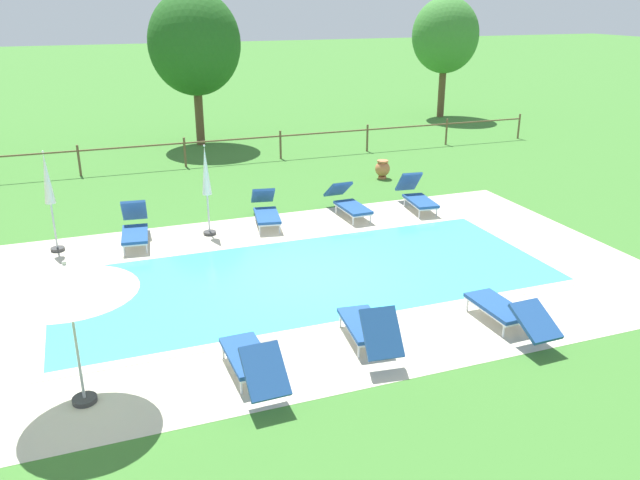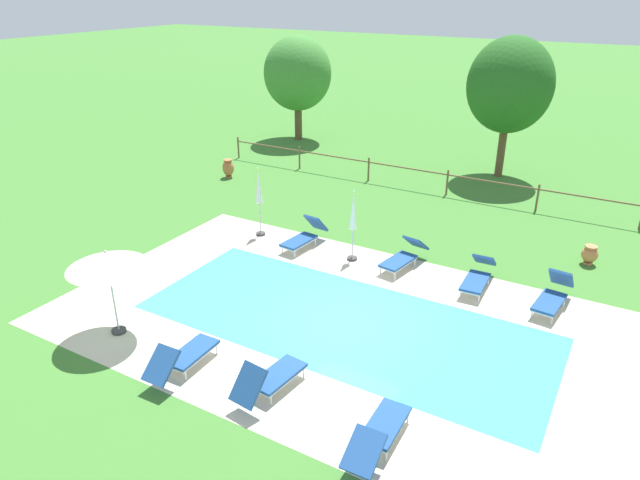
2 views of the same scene
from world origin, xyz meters
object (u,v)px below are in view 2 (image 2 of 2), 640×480
(sun_lounger_north_mid, at_px, (270,378))
(sun_lounger_north_end, at_px, (553,295))
(sun_lounger_north_far, at_px, (379,432))
(sun_lounger_north_near_steps, at_px, (403,256))
(sun_lounger_south_far, at_px, (478,276))
(terracotta_urn_near_fence, at_px, (590,254))
(sun_lounger_south_near_corner, at_px, (304,236))
(patio_umbrella_closed_row_west, at_px, (353,216))
(sun_lounger_south_mid, at_px, (184,356))
(terracotta_urn_by_tree, at_px, (228,168))
(tree_centre, at_px, (298,74))
(patio_umbrella_open_foreground, at_px, (107,260))
(patio_umbrella_closed_row_mid_west, at_px, (259,192))
(tree_west_mid, at_px, (510,85))

(sun_lounger_north_mid, relative_size, sun_lounger_north_end, 0.99)
(sun_lounger_north_mid, height_order, sun_lounger_north_far, sun_lounger_north_mid)
(sun_lounger_north_near_steps, height_order, sun_lounger_south_far, sun_lounger_north_near_steps)
(terracotta_urn_near_fence, bearing_deg, sun_lounger_north_far, -103.28)
(sun_lounger_south_near_corner, height_order, patio_umbrella_closed_row_west, patio_umbrella_closed_row_west)
(sun_lounger_south_mid, bearing_deg, sun_lounger_north_end, 46.27)
(sun_lounger_north_near_steps, relative_size, sun_lounger_north_far, 0.99)
(terracotta_urn_by_tree, relative_size, tree_centre, 0.15)
(sun_lounger_south_near_corner, relative_size, patio_umbrella_open_foreground, 0.86)
(sun_lounger_south_far, xyz_separation_m, terracotta_urn_by_tree, (-12.42, 4.39, 0.07))
(sun_lounger_south_near_corner, distance_m, patio_umbrella_closed_row_west, 2.10)
(sun_lounger_south_mid, height_order, sun_lounger_south_far, sun_lounger_south_mid)
(sun_lounger_north_near_steps, bearing_deg, sun_lounger_south_near_corner, -175.63)
(patio_umbrella_closed_row_mid_west, bearing_deg, sun_lounger_north_end, -0.48)
(patio_umbrella_closed_row_mid_west, xyz_separation_m, tree_centre, (-5.79, 11.73, 1.95))
(sun_lounger_north_near_steps, bearing_deg, sun_lounger_north_mid, -91.34)
(terracotta_urn_by_tree, xyz_separation_m, tree_centre, (-0.88, 7.28, 3.07))
(sun_lounger_north_end, xyz_separation_m, sun_lounger_south_near_corner, (-7.75, 0.00, -0.00))
(sun_lounger_south_mid, xyz_separation_m, terracotta_urn_near_fence, (7.16, 10.27, -0.04))
(patio_umbrella_closed_row_west, distance_m, terracotta_urn_by_tree, 9.73)
(sun_lounger_north_far, bearing_deg, sun_lounger_north_mid, 174.61)
(sun_lounger_south_near_corner, relative_size, sun_lounger_south_far, 0.97)
(sun_lounger_north_far, height_order, sun_lounger_south_far, sun_lounger_south_far)
(sun_lounger_south_far, xyz_separation_m, tree_west_mid, (-2.09, 10.63, 3.60))
(terracotta_urn_near_fence, relative_size, tree_west_mid, 0.10)
(sun_lounger_south_near_corner, bearing_deg, patio_umbrella_closed_row_mid_west, 177.55)
(terracotta_urn_by_tree, bearing_deg, sun_lounger_north_near_steps, -22.92)
(sun_lounger_north_mid, distance_m, tree_west_mid, 17.76)
(sun_lounger_south_near_corner, relative_size, tree_west_mid, 0.33)
(sun_lounger_north_far, relative_size, patio_umbrella_closed_row_west, 0.90)
(terracotta_urn_near_fence, distance_m, terracotta_urn_by_tree, 15.03)
(sun_lounger_north_near_steps, relative_size, patio_umbrella_closed_row_mid_west, 0.85)
(sun_lounger_south_mid, relative_size, tree_west_mid, 0.33)
(patio_umbrella_closed_row_mid_west, bearing_deg, tree_west_mid, 63.12)
(sun_lounger_south_mid, bearing_deg, sun_lounger_north_near_steps, 72.44)
(sun_lounger_north_far, xyz_separation_m, terracotta_urn_near_fence, (2.41, 10.20, -0.02))
(terracotta_urn_near_fence, bearing_deg, patio_umbrella_closed_row_mid_west, -162.15)
(sun_lounger_north_far, bearing_deg, sun_lounger_south_near_corner, 130.45)
(sun_lounger_south_mid, bearing_deg, tree_west_mid, 81.94)
(sun_lounger_north_near_steps, relative_size, sun_lounger_south_near_corner, 1.06)
(sun_lounger_south_near_corner, xyz_separation_m, sun_lounger_south_mid, (1.11, -6.95, -0.01))
(sun_lounger_north_far, bearing_deg, sun_lounger_north_end, 74.66)
(sun_lounger_north_end, distance_m, patio_umbrella_open_foreground, 11.38)
(sun_lounger_north_mid, relative_size, sun_lounger_north_far, 0.93)
(sun_lounger_south_mid, bearing_deg, sun_lounger_north_far, 0.83)
(sun_lounger_north_end, distance_m, patio_umbrella_closed_row_mid_west, 9.62)
(sun_lounger_south_mid, distance_m, terracotta_urn_by_tree, 13.89)
(sun_lounger_south_far, bearing_deg, sun_lounger_south_mid, -123.00)
(patio_umbrella_open_foreground, distance_m, terracotta_urn_by_tree, 12.45)
(sun_lounger_north_far, height_order, patio_umbrella_closed_row_west, patio_umbrella_closed_row_west)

